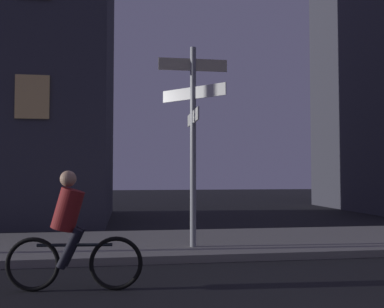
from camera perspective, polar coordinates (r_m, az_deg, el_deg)
name	(u,v)px	position (r m, az deg, el deg)	size (l,w,h in m)	color
sidewalk_kerb	(240,242)	(9.67, 6.40, -11.54)	(40.00, 3.45, 0.14)	gray
signpost	(193,127)	(8.54, 0.14, 3.62)	(1.38, 1.33, 3.95)	gray
cyclist	(71,235)	(6.09, -15.73, -10.26)	(1.82, 0.36, 1.61)	black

